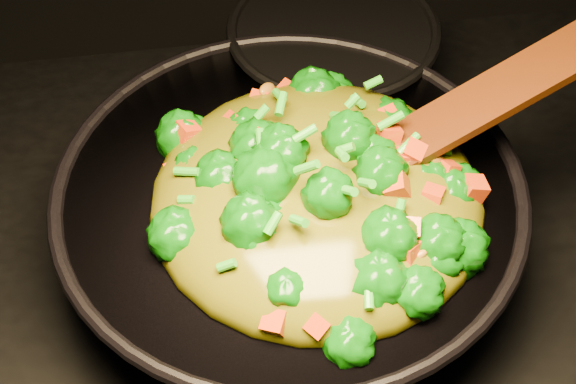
{
  "coord_description": "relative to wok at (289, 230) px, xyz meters",
  "views": [
    {
      "loc": [
        -0.12,
        -0.48,
        1.67
      ],
      "look_at": [
        -0.04,
        0.08,
        1.01
      ],
      "focal_mm": 55.0,
      "sensor_mm": 36.0,
      "label": 1
    }
  ],
  "objects": [
    {
      "name": "stir_fry",
      "position": [
        0.02,
        -0.02,
        0.12
      ],
      "size": [
        0.32,
        0.32,
        0.11
      ],
      "primitive_type": null,
      "rotation": [
        0.0,
        0.0,
        0.0
      ],
      "color": "#0C5B06",
      "rests_on": "wok"
    },
    {
      "name": "spatula",
      "position": [
        0.14,
        0.0,
        0.12
      ],
      "size": [
        0.33,
        0.12,
        0.14
      ],
      "primitive_type": "cube",
      "rotation": [
        0.0,
        -0.38,
        0.21
      ],
      "color": "#341107",
      "rests_on": "wok"
    },
    {
      "name": "back_pot",
      "position": [
        0.09,
        0.23,
        0.0
      ],
      "size": [
        0.31,
        0.31,
        0.13
      ],
      "primitive_type": "cylinder",
      "rotation": [
        0.0,
        0.0,
        0.42
      ],
      "color": "black",
      "rests_on": "stovetop"
    },
    {
      "name": "wok",
      "position": [
        0.0,
        0.0,
        0.0
      ],
      "size": [
        0.46,
        0.46,
        0.13
      ],
      "primitive_type": null,
      "rotation": [
        0.0,
        0.0,
        0.03
      ],
      "color": "black",
      "rests_on": "stovetop"
    }
  ]
}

